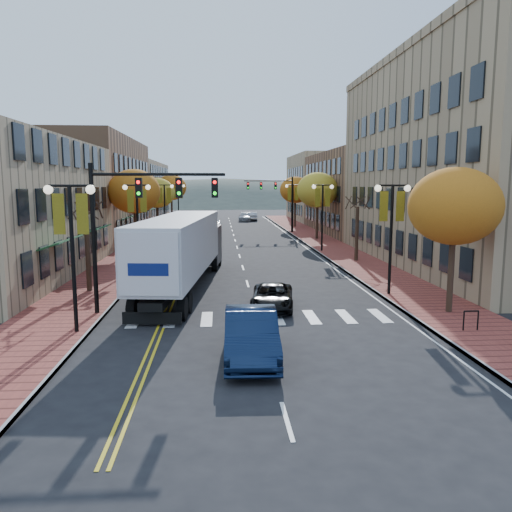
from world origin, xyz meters
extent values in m
plane|color=black|center=(0.00, 0.00, 0.00)|extent=(200.00, 200.00, 0.00)
cube|color=brown|center=(-9.00, 32.50, 0.07)|extent=(4.00, 85.00, 0.15)
cube|color=brown|center=(9.00, 32.50, 0.07)|extent=(4.00, 85.00, 0.15)
cube|color=brown|center=(-17.00, 36.00, 5.50)|extent=(12.00, 24.00, 11.00)
cube|color=#9E8966|center=(-17.00, 61.00, 4.75)|extent=(12.00, 26.00, 9.50)
cube|color=#997F5B|center=(18.50, 16.00, 7.50)|extent=(15.00, 28.00, 15.00)
cube|color=brown|center=(18.50, 42.00, 5.00)|extent=(15.00, 24.00, 10.00)
cube|color=#9E8966|center=(18.50, 64.00, 5.50)|extent=(15.00, 20.00, 11.00)
cylinder|color=#382619|center=(-9.00, 8.00, 2.25)|extent=(0.28, 0.28, 4.20)
cylinder|color=#382619|center=(-9.00, 24.00, 2.60)|extent=(0.28, 0.28, 4.90)
ellipsoid|color=orange|center=(-9.00, 24.00, 5.46)|extent=(4.48, 4.48, 3.81)
cylinder|color=#382619|center=(-9.00, 40.00, 2.42)|extent=(0.28, 0.28, 4.55)
ellipsoid|color=gold|center=(-9.00, 40.00, 5.07)|extent=(4.16, 4.16, 3.54)
cylinder|color=#382619|center=(-9.00, 58.00, 2.67)|extent=(0.28, 0.28, 5.04)
ellipsoid|color=orange|center=(-9.00, 58.00, 5.62)|extent=(4.61, 4.61, 3.92)
cylinder|color=#382619|center=(9.00, 2.00, 2.42)|extent=(0.28, 0.28, 4.55)
ellipsoid|color=orange|center=(9.00, 2.00, 5.07)|extent=(4.16, 4.16, 3.54)
cylinder|color=#382619|center=(9.00, 18.00, 2.25)|extent=(0.28, 0.28, 4.20)
cylinder|color=#382619|center=(9.00, 34.00, 2.60)|extent=(0.28, 0.28, 4.90)
ellipsoid|color=gold|center=(9.00, 34.00, 5.46)|extent=(4.48, 4.48, 3.81)
cylinder|color=#382619|center=(9.00, 50.00, 2.53)|extent=(0.28, 0.28, 4.76)
ellipsoid|color=orange|center=(9.00, 50.00, 5.30)|extent=(4.35, 4.35, 3.70)
cylinder|color=black|center=(-7.50, 0.00, 3.00)|extent=(0.16, 0.16, 6.00)
cylinder|color=black|center=(-7.50, 0.00, 6.00)|extent=(1.60, 0.10, 0.10)
sphere|color=#FFF2CC|center=(-8.30, 0.00, 5.85)|extent=(0.36, 0.36, 0.36)
sphere|color=#FFF2CC|center=(-6.70, 0.00, 5.85)|extent=(0.36, 0.36, 0.36)
cube|color=gold|center=(-7.95, 0.00, 4.90)|extent=(0.45, 0.03, 1.60)
cube|color=gold|center=(-7.05, 0.00, 4.90)|extent=(0.45, 0.03, 1.60)
cylinder|color=black|center=(-7.50, 16.00, 3.00)|extent=(0.16, 0.16, 6.00)
cylinder|color=black|center=(-7.50, 16.00, 6.00)|extent=(1.60, 0.10, 0.10)
sphere|color=#FFF2CC|center=(-8.30, 16.00, 5.85)|extent=(0.36, 0.36, 0.36)
sphere|color=#FFF2CC|center=(-6.70, 16.00, 5.85)|extent=(0.36, 0.36, 0.36)
cube|color=gold|center=(-7.95, 16.00, 4.90)|extent=(0.45, 0.03, 1.60)
cube|color=gold|center=(-7.05, 16.00, 4.90)|extent=(0.45, 0.03, 1.60)
cylinder|color=black|center=(-7.50, 34.00, 3.00)|extent=(0.16, 0.16, 6.00)
cylinder|color=black|center=(-7.50, 34.00, 6.00)|extent=(1.60, 0.10, 0.10)
sphere|color=#FFF2CC|center=(-8.30, 34.00, 5.85)|extent=(0.36, 0.36, 0.36)
sphere|color=#FFF2CC|center=(-6.70, 34.00, 5.85)|extent=(0.36, 0.36, 0.36)
cube|color=gold|center=(-7.95, 34.00, 4.90)|extent=(0.45, 0.03, 1.60)
cube|color=gold|center=(-7.05, 34.00, 4.90)|extent=(0.45, 0.03, 1.60)
cylinder|color=black|center=(-7.50, 52.00, 3.00)|extent=(0.16, 0.16, 6.00)
cylinder|color=black|center=(-7.50, 52.00, 6.00)|extent=(1.60, 0.10, 0.10)
sphere|color=#FFF2CC|center=(-8.30, 52.00, 5.85)|extent=(0.36, 0.36, 0.36)
sphere|color=#FFF2CC|center=(-6.70, 52.00, 5.85)|extent=(0.36, 0.36, 0.36)
cube|color=gold|center=(-7.95, 52.00, 4.90)|extent=(0.45, 0.03, 1.60)
cube|color=gold|center=(-7.05, 52.00, 4.90)|extent=(0.45, 0.03, 1.60)
cylinder|color=black|center=(7.50, 6.00, 3.00)|extent=(0.16, 0.16, 6.00)
cylinder|color=black|center=(7.50, 6.00, 6.00)|extent=(1.60, 0.10, 0.10)
sphere|color=#FFF2CC|center=(6.70, 6.00, 5.85)|extent=(0.36, 0.36, 0.36)
sphere|color=#FFF2CC|center=(8.30, 6.00, 5.85)|extent=(0.36, 0.36, 0.36)
cube|color=gold|center=(7.05, 6.00, 4.90)|extent=(0.45, 0.03, 1.60)
cube|color=gold|center=(7.95, 6.00, 4.90)|extent=(0.45, 0.03, 1.60)
cylinder|color=black|center=(7.50, 24.00, 3.00)|extent=(0.16, 0.16, 6.00)
cylinder|color=black|center=(7.50, 24.00, 6.00)|extent=(1.60, 0.10, 0.10)
sphere|color=#FFF2CC|center=(6.70, 24.00, 5.85)|extent=(0.36, 0.36, 0.36)
sphere|color=#FFF2CC|center=(8.30, 24.00, 5.85)|extent=(0.36, 0.36, 0.36)
cube|color=gold|center=(7.05, 24.00, 4.90)|extent=(0.45, 0.03, 1.60)
cube|color=gold|center=(7.95, 24.00, 4.90)|extent=(0.45, 0.03, 1.60)
cylinder|color=black|center=(7.50, 42.00, 3.00)|extent=(0.16, 0.16, 6.00)
cylinder|color=black|center=(7.50, 42.00, 6.00)|extent=(1.60, 0.10, 0.10)
sphere|color=#FFF2CC|center=(6.70, 42.00, 5.85)|extent=(0.36, 0.36, 0.36)
sphere|color=#FFF2CC|center=(8.30, 42.00, 5.85)|extent=(0.36, 0.36, 0.36)
cube|color=gold|center=(7.05, 42.00, 4.90)|extent=(0.45, 0.03, 1.60)
cube|color=gold|center=(7.95, 42.00, 4.90)|extent=(0.45, 0.03, 1.60)
cylinder|color=black|center=(-7.40, 3.00, 3.50)|extent=(0.20, 0.20, 7.00)
cylinder|color=black|center=(-4.40, 3.00, 6.50)|extent=(6.00, 0.14, 0.14)
cube|color=black|center=(-5.30, 3.00, 5.90)|extent=(0.30, 0.25, 0.90)
sphere|color=#FF0C0C|center=(-5.30, 2.86, 6.15)|extent=(0.16, 0.16, 0.16)
cube|color=black|center=(-3.50, 3.00, 5.90)|extent=(0.30, 0.25, 0.90)
sphere|color=#FF0C0C|center=(-3.50, 2.86, 6.15)|extent=(0.16, 0.16, 0.16)
cube|color=black|center=(-1.88, 3.00, 5.90)|extent=(0.30, 0.25, 0.90)
sphere|color=#FF0C0C|center=(-1.88, 2.86, 6.15)|extent=(0.16, 0.16, 0.16)
cylinder|color=black|center=(7.40, 42.00, 3.50)|extent=(0.20, 0.20, 7.00)
cylinder|color=black|center=(4.40, 42.00, 6.50)|extent=(6.00, 0.14, 0.14)
cube|color=black|center=(5.30, 42.00, 5.90)|extent=(0.30, 0.25, 0.90)
sphere|color=#FF0C0C|center=(5.30, 41.86, 6.15)|extent=(0.16, 0.16, 0.16)
cube|color=black|center=(3.50, 42.00, 5.90)|extent=(0.30, 0.25, 0.90)
sphere|color=#FF0C0C|center=(3.50, 41.86, 6.15)|extent=(0.16, 0.16, 0.16)
cube|color=black|center=(1.88, 42.00, 5.90)|extent=(0.30, 0.25, 0.90)
sphere|color=#FF0C0C|center=(1.88, 41.86, 6.15)|extent=(0.16, 0.16, 0.16)
cube|color=black|center=(-3.91, 7.53, 0.91)|extent=(2.52, 13.88, 0.37)
cube|color=silver|center=(-3.91, 7.53, 2.77)|extent=(4.21, 14.06, 2.98)
cube|color=black|center=(-3.01, 16.00, 1.76)|extent=(2.98, 3.46, 2.66)
cylinder|color=black|center=(-5.61, 2.15, 0.53)|extent=(0.48, 1.10, 1.06)
cylinder|color=black|center=(-3.38, 1.91, 0.53)|extent=(0.48, 1.10, 1.06)
cylinder|color=black|center=(-5.47, 3.42, 0.53)|extent=(0.48, 1.10, 1.06)
cylinder|color=black|center=(-3.25, 3.18, 0.53)|extent=(0.48, 1.10, 1.06)
cylinder|color=black|center=(-4.26, 14.85, 0.53)|extent=(0.48, 1.10, 1.06)
cylinder|color=black|center=(-2.04, 14.62, 0.53)|extent=(0.48, 1.10, 1.06)
cylinder|color=black|center=(-4.01, 17.18, 0.53)|extent=(0.48, 1.10, 1.06)
cylinder|color=black|center=(-1.79, 16.95, 0.53)|extent=(0.48, 1.10, 1.06)
imported|color=black|center=(-0.62, -3.22, 0.85)|extent=(1.96, 5.24, 1.71)
imported|color=black|center=(0.86, 3.74, 0.60)|extent=(2.55, 4.54, 1.20)
imported|color=silver|center=(-2.37, 51.40, 0.66)|extent=(1.99, 4.05, 1.33)
imported|color=#95969C|center=(2.60, 62.84, 0.72)|extent=(2.50, 5.15, 1.44)
imported|color=#B1B1B9|center=(3.98, 64.15, 0.71)|extent=(1.81, 4.41, 1.42)
camera|label=1|loc=(-1.68, -20.03, 6.05)|focal=35.00mm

